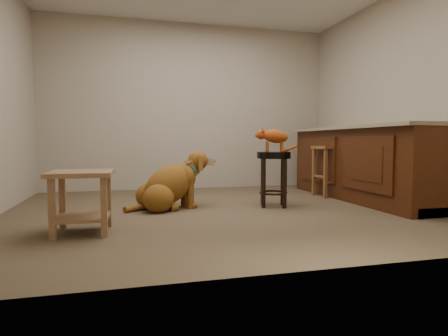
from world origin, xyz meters
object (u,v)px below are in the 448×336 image
object	(u,v)px
side_table	(82,192)
golden_retriever	(170,186)
wood_stool	(329,170)
padded_stool	(274,168)
tabby_kitten	(273,137)

from	to	relation	value
side_table	golden_retriever	size ratio (longest dim) A/B	0.48
wood_stool	side_table	xyz separation A→B (m)	(-3.02, -1.34, -0.02)
padded_stool	tabby_kitten	xyz separation A→B (m)	(-0.01, 0.00, 0.35)
side_table	golden_retriever	bearing A→B (deg)	48.78
padded_stool	tabby_kitten	bearing A→B (deg)	156.44
padded_stool	side_table	distance (m)	2.14
wood_stool	golden_retriever	distance (m)	2.25
side_table	tabby_kitten	xyz separation A→B (m)	(1.98, 0.80, 0.47)
golden_retriever	tabby_kitten	world-z (taller)	tabby_kitten
wood_stool	tabby_kitten	distance (m)	1.26
wood_stool	golden_retriever	world-z (taller)	wood_stool
wood_stool	golden_retriever	bearing A→B (deg)	-169.36
tabby_kitten	wood_stool	bearing A→B (deg)	45.26
padded_stool	wood_stool	distance (m)	1.17
golden_retriever	tabby_kitten	bearing A→B (deg)	-20.88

